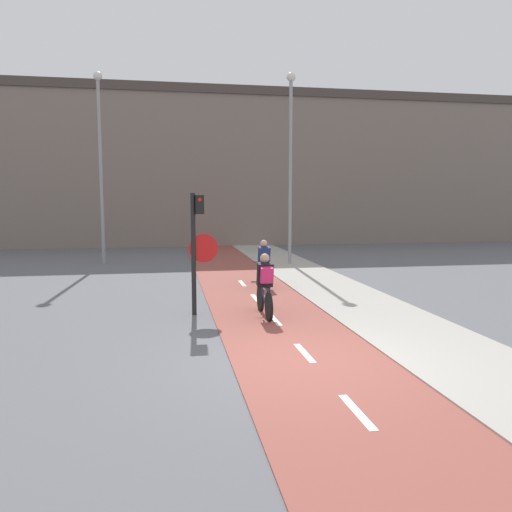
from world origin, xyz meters
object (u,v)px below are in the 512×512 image
street_lamp_sidewalk (290,151)px  cyclist_far (264,266)px  street_lamp_far (100,150)px  traffic_light_pole (197,239)px  cyclist_near (265,287)px

street_lamp_sidewalk → cyclist_far: bearing=-112.4°
street_lamp_far → cyclist_far: street_lamp_far is taller
street_lamp_far → cyclist_far: size_ratio=4.75×
traffic_light_pole → street_lamp_far: size_ratio=0.36×
street_lamp_sidewalk → cyclist_far: (-2.09, -5.07, -4.04)m
traffic_light_pole → street_lamp_sidewalk: 10.00m
traffic_light_pole → cyclist_far: (2.26, 3.45, -1.13)m
traffic_light_pole → street_lamp_sidewalk: (4.35, 8.52, 2.91)m
street_lamp_far → cyclist_near: bearing=-65.3°
street_lamp_far → street_lamp_sidewalk: size_ratio=1.02×
street_lamp_far → cyclist_far: 9.74m
street_lamp_far → street_lamp_sidewalk: bearing=-12.6°
traffic_light_pole → street_lamp_far: 11.19m
traffic_light_pole → street_lamp_far: street_lamp_far is taller
traffic_light_pole → cyclist_near: 1.93m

